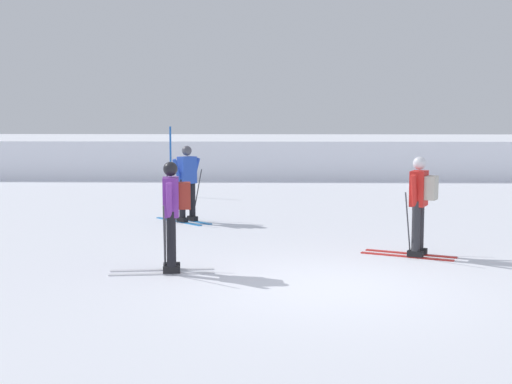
% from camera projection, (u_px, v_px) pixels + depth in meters
% --- Properties ---
extents(ground_plane, '(120.00, 120.00, 0.00)m').
position_uv_depth(ground_plane, '(328.00, 287.00, 10.26)').
color(ground_plane, white).
extents(far_snow_ridge, '(80.00, 8.30, 1.40)m').
position_uv_depth(far_snow_ridge, '(293.00, 155.00, 29.83)').
color(far_snow_ridge, white).
rests_on(far_snow_ridge, ground).
extents(skier_purple, '(1.63, 1.00, 1.71)m').
position_uv_depth(skier_purple, '(172.00, 211.00, 11.09)').
color(skier_purple, silver).
rests_on(skier_purple, ground).
extents(skier_blue, '(1.37, 1.41, 1.71)m').
position_uv_depth(skier_blue, '(187.00, 181.00, 16.18)').
color(skier_blue, '#237AC6').
rests_on(skier_blue, ground).
extents(skier_red, '(1.61, 1.00, 1.71)m').
position_uv_depth(skier_red, '(420.00, 201.00, 12.31)').
color(skier_red, red).
rests_on(skier_red, ground).
extents(trail_marker_pole, '(0.06, 0.06, 2.03)m').
position_uv_depth(trail_marker_pole, '(171.00, 161.00, 21.17)').
color(trail_marker_pole, '#1E56AD').
rests_on(trail_marker_pole, ground).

